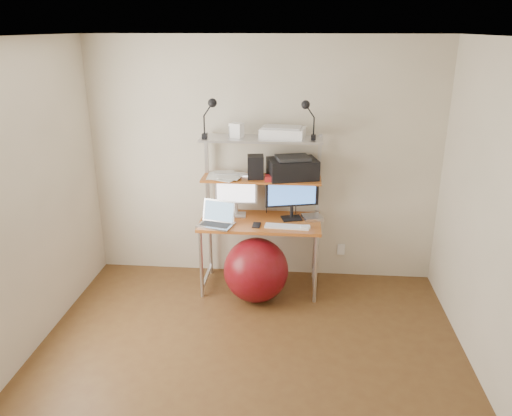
{
  "coord_description": "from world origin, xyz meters",
  "views": [
    {
      "loc": [
        0.37,
        -3.17,
        2.56
      ],
      "look_at": [
        -0.02,
        1.15,
        0.98
      ],
      "focal_mm": 35.0,
      "sensor_mm": 36.0,
      "label": 1
    }
  ],
  "objects": [
    {
      "name": "computer_desk",
      "position": [
        0.0,
        1.5,
        0.96
      ],
      "size": [
        1.2,
        0.6,
        1.57
      ],
      "color": "#BD5D24",
      "rests_on": "ground"
    },
    {
      "name": "wall_outlet",
      "position": [
        0.85,
        1.79,
        0.3
      ],
      "size": [
        0.08,
        0.01,
        0.12
      ],
      "primitive_type": "cube",
      "color": "white",
      "rests_on": "room"
    },
    {
      "name": "box_white",
      "position": [
        -0.24,
        1.57,
        1.62
      ],
      "size": [
        0.15,
        0.13,
        0.14
      ],
      "primitive_type": "cube",
      "rotation": [
        0.0,
        0.0,
        -0.35
      ],
      "color": "white",
      "rests_on": "top_shelf"
    },
    {
      "name": "monitor_black",
      "position": [
        0.31,
        1.53,
        1.01
      ],
      "size": [
        0.53,
        0.2,
        0.54
      ],
      "rotation": [
        0.0,
        0.0,
        0.25
      ],
      "color": "black",
      "rests_on": "desktop"
    },
    {
      "name": "mouse",
      "position": [
        0.45,
        1.28,
        0.75
      ],
      "size": [
        0.1,
        0.07,
        0.03
      ],
      "primitive_type": "cube",
      "rotation": [
        0.0,
        0.0,
        0.16
      ],
      "color": "white",
      "rests_on": "desktop"
    },
    {
      "name": "clip_lamp_left",
      "position": [
        -0.47,
        1.47,
        1.83
      ],
      "size": [
        0.15,
        0.09,
        0.38
      ],
      "color": "black",
      "rests_on": "top_shelf"
    },
    {
      "name": "box_grey",
      "position": [
        -0.27,
        1.61,
        1.61
      ],
      "size": [
        0.13,
        0.13,
        0.11
      ],
      "primitive_type": "cube",
      "rotation": [
        0.0,
        0.0,
        0.17
      ],
      "color": "#2B2B2E",
      "rests_on": "top_shelf"
    },
    {
      "name": "nas_cube",
      "position": [
        -0.06,
        1.54,
        1.27
      ],
      "size": [
        0.17,
        0.17,
        0.23
      ],
      "primitive_type": "cube",
      "rotation": [
        0.0,
        0.0,
        0.11
      ],
      "color": "black",
      "rests_on": "mid_shelf"
    },
    {
      "name": "keyboard",
      "position": [
        0.27,
        1.29,
        0.75
      ],
      "size": [
        0.43,
        0.15,
        0.01
      ],
      "primitive_type": "cube",
      "rotation": [
        0.0,
        0.0,
        -0.08
      ],
      "color": "white",
      "rests_on": "desktop"
    },
    {
      "name": "printer",
      "position": [
        0.31,
        1.58,
        1.26
      ],
      "size": [
        0.54,
        0.43,
        0.22
      ],
      "rotation": [
        0.0,
        0.0,
        0.26
      ],
      "color": "black",
      "rests_on": "mid_shelf"
    },
    {
      "name": "phone",
      "position": [
        -0.03,
        1.31,
        0.75
      ],
      "size": [
        0.08,
        0.14,
        0.01
      ],
      "primitive_type": "cube",
      "rotation": [
        0.0,
        0.0,
        -0.03
      ],
      "color": "black",
      "rests_on": "desktop"
    },
    {
      "name": "scanner",
      "position": [
        0.2,
        1.6,
        1.6
      ],
      "size": [
        0.45,
        0.32,
        0.11
      ],
      "rotation": [
        0.0,
        0.0,
        -0.14
      ],
      "color": "white",
      "rests_on": "top_shelf"
    },
    {
      "name": "monitor_silver",
      "position": [
        -0.26,
        1.58,
        0.99
      ],
      "size": [
        0.43,
        0.16,
        0.48
      ],
      "rotation": [
        0.0,
        0.0,
        0.08
      ],
      "color": "silver",
      "rests_on": "desktop"
    },
    {
      "name": "laptop",
      "position": [
        -0.41,
        1.31,
        0.79
      ],
      "size": [
        0.39,
        0.34,
        0.29
      ],
      "rotation": [
        0.0,
        0.0,
        -0.25
      ],
      "color": "#BCBBC0",
      "rests_on": "desktop"
    },
    {
      "name": "red_box",
      "position": [
        0.13,
        1.47,
        1.18
      ],
      "size": [
        0.19,
        0.13,
        0.05
      ],
      "primitive_type": "cube",
      "rotation": [
        0.0,
        0.0,
        0.05
      ],
      "color": "red",
      "rests_on": "mid_shelf"
    },
    {
      "name": "clip_lamp_right",
      "position": [
        0.43,
        1.52,
        1.82
      ],
      "size": [
        0.15,
        0.08,
        0.37
      ],
      "color": "black",
      "rests_on": "top_shelf"
    },
    {
      "name": "mac_mini",
      "position": [
        0.52,
        1.53,
        0.76
      ],
      "size": [
        0.23,
        0.23,
        0.04
      ],
      "primitive_type": "cube",
      "rotation": [
        0.0,
        0.0,
        0.29
      ],
      "color": "#BCBBC0",
      "rests_on": "desktop"
    },
    {
      "name": "exercise_ball",
      "position": [
        -0.02,
        1.19,
        0.32
      ],
      "size": [
        0.64,
        0.64,
        0.64
      ],
      "primitive_type": "sphere",
      "color": "maroon",
      "rests_on": "floor"
    },
    {
      "name": "paper_stack",
      "position": [
        -0.36,
        1.57,
        1.16
      ],
      "size": [
        0.39,
        0.42,
        0.02
      ],
      "color": "white",
      "rests_on": "mid_shelf"
    },
    {
      "name": "room",
      "position": [
        0.0,
        0.0,
        1.25
      ],
      "size": [
        3.6,
        3.6,
        3.6
      ],
      "color": "brown",
      "rests_on": "ground"
    }
  ]
}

